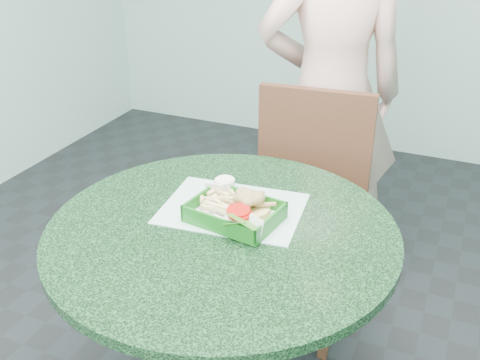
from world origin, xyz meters
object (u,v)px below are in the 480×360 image
at_px(dining_chair, 303,193).
at_px(crab_sandwich, 247,207).
at_px(diner_person, 333,70).
at_px(food_basket, 235,221).
at_px(cafe_table, 223,282).
at_px(sauce_ramekin, 219,190).

xyz_separation_m(dining_chair, crab_sandwich, (0.01, -0.62, 0.27)).
relative_size(diner_person, crab_sandwich, 15.14).
height_order(food_basket, crab_sandwich, crab_sandwich).
bearing_deg(cafe_table, food_basket, 68.64).
bearing_deg(dining_chair, sauce_ramekin, -105.28).
relative_size(cafe_table, crab_sandwich, 7.78).
height_order(dining_chair, crab_sandwich, dining_chair).
bearing_deg(sauce_ramekin, cafe_table, -61.61).
bearing_deg(sauce_ramekin, diner_person, 82.44).
relative_size(crab_sandwich, sauce_ramekin, 2.08).
bearing_deg(crab_sandwich, food_basket, -125.02).
height_order(cafe_table, diner_person, diner_person).
relative_size(food_basket, sauce_ramekin, 4.03).
distance_m(cafe_table, food_basket, 0.19).
bearing_deg(food_basket, dining_chair, 89.16).
bearing_deg(dining_chair, diner_person, 83.55).
xyz_separation_m(food_basket, sauce_ramekin, (-0.09, 0.09, 0.03)).
distance_m(dining_chair, crab_sandwich, 0.68).
xyz_separation_m(cafe_table, dining_chair, (0.03, 0.70, -0.05)).
relative_size(cafe_table, dining_chair, 1.06).
height_order(cafe_table, crab_sandwich, crab_sandwich).
height_order(cafe_table, dining_chair, dining_chair).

